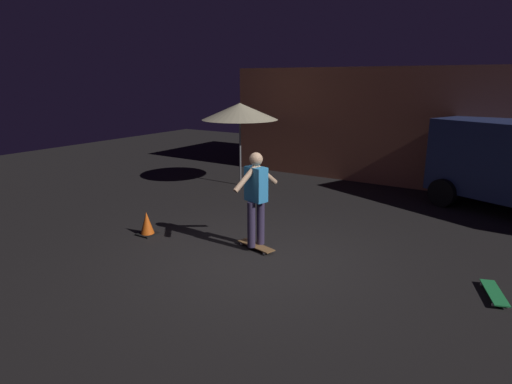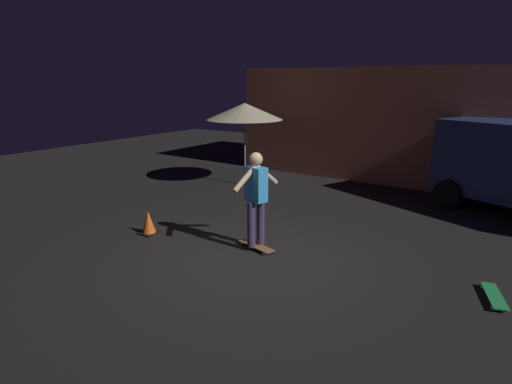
{
  "view_description": "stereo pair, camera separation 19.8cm",
  "coord_description": "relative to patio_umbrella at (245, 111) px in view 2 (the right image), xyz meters",
  "views": [
    {
      "loc": [
        3.59,
        -5.63,
        2.94
      ],
      "look_at": [
        -0.27,
        0.38,
        1.05
      ],
      "focal_mm": 30.11,
      "sensor_mm": 36.0,
      "label": 1
    },
    {
      "loc": [
        3.75,
        -5.52,
        2.94
      ],
      "look_at": [
        -0.27,
        0.38,
        1.05
      ],
      "focal_mm": 30.11,
      "sensor_mm": 36.0,
      "label": 2
    }
  ],
  "objects": [
    {
      "name": "low_building",
      "position": [
        3.04,
        4.34,
        -0.44
      ],
      "size": [
        9.08,
        4.33,
        3.27
      ],
      "color": "#B76B4C",
      "rests_on": "ground_plane"
    },
    {
      "name": "skateboard_ridden",
      "position": [
        2.94,
        -3.77,
        -2.02
      ],
      "size": [
        0.81,
        0.4,
        0.07
      ],
      "color": "olive",
      "rests_on": "ground_plane"
    },
    {
      "name": "traffic_cone",
      "position": [
        0.78,
        -4.3,
        -1.86
      ],
      "size": [
        0.34,
        0.34,
        0.46
      ],
      "color": "black",
      "rests_on": "ground_plane"
    },
    {
      "name": "patio_umbrella",
      "position": [
        0.0,
        0.0,
        0.0
      ],
      "size": [
        2.1,
        2.1,
        2.3
      ],
      "color": "slate",
      "rests_on": "ground_plane"
    },
    {
      "name": "skater",
      "position": [
        2.94,
        -3.77,
        -1.04
      ],
      "size": [
        0.42,
        0.97,
        1.67
      ],
      "color": "#382D4C",
      "rests_on": "skateboard_ridden"
    },
    {
      "name": "skateboard_spare",
      "position": [
        6.67,
        -3.43,
        -2.02
      ],
      "size": [
        0.44,
        0.8,
        0.07
      ],
      "color": "green",
      "rests_on": "ground_plane"
    },
    {
      "name": "ground_plane",
      "position": [
        3.21,
        -4.15,
        -2.07
      ],
      "size": [
        28.0,
        28.0,
        0.0
      ],
      "primitive_type": "plane",
      "color": "black"
    }
  ]
}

